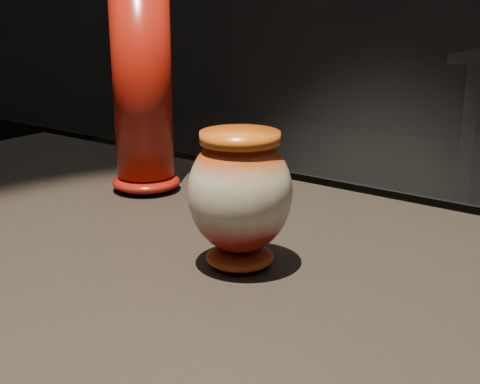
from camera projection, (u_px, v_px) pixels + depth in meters
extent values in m
cube|color=black|center=(263.00, 283.00, 0.93)|extent=(2.00, 0.80, 0.05)
ellipsoid|color=maroon|center=(240.00, 257.00, 0.93)|extent=(0.12, 0.12, 0.03)
ellipsoid|color=beige|center=(240.00, 193.00, 0.90)|extent=(0.18, 0.18, 0.17)
cylinder|color=#C24412|center=(240.00, 137.00, 0.88)|extent=(0.13, 0.13, 0.02)
ellipsoid|color=#B20F0B|center=(146.00, 182.00, 1.28)|extent=(0.13, 0.13, 0.03)
cylinder|color=#B20F0B|center=(142.00, 78.00, 1.22)|extent=(0.11, 0.11, 0.37)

